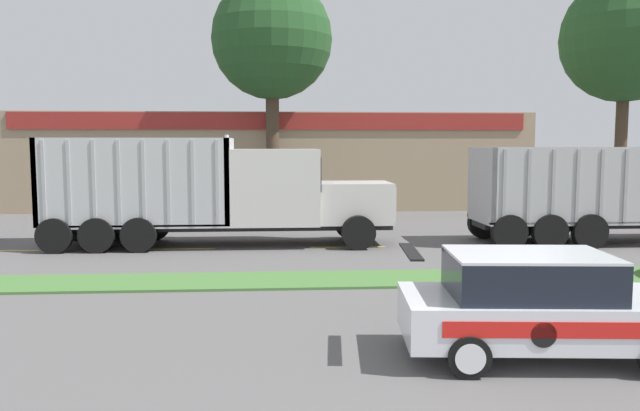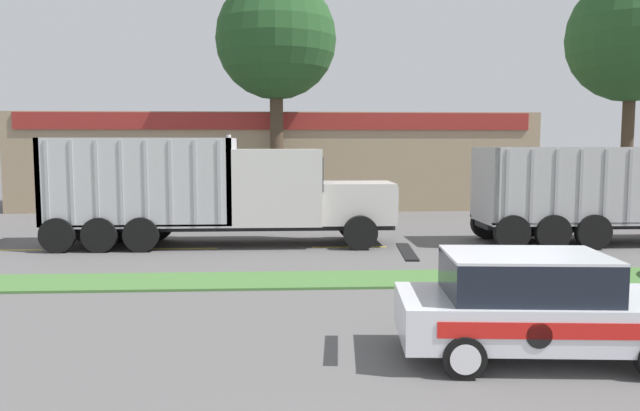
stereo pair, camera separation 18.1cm
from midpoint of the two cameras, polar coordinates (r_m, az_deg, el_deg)
name	(u,v)px [view 1 (the left image)]	position (r m, az deg, el deg)	size (l,w,h in m)	color
grass_verge	(344,279)	(15.09, 1.87, -6.78)	(120.00, 1.84, 0.06)	#477538
centre_line_3	(177,249)	(20.13, -13.23, -3.88)	(2.40, 0.14, 0.01)	yellow
centre_line_4	(348,247)	(19.97, 2.28, -3.80)	(2.40, 0.14, 0.01)	yellow
centre_line_5	(512,245)	(21.24, 16.95, -3.48)	(2.40, 0.14, 0.01)	yellow
dump_truck_far_right	(245,196)	(20.33, -7.08, 0.91)	(11.05, 2.69, 3.57)	black
rally_car	(539,304)	(10.17, 18.94, -8.55)	(4.45, 2.25, 1.66)	silver
store_building_backdrop	(273,159)	(36.05, -4.45, 4.23)	(25.83, 12.10, 4.83)	#9E896B
tree_behind_left	(626,25)	(37.89, 26.08, 14.58)	(6.76, 6.76, 13.97)	#473828
tree_behind_right	(272,27)	(29.68, -4.61, 15.95)	(5.54, 5.54, 12.26)	#473828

